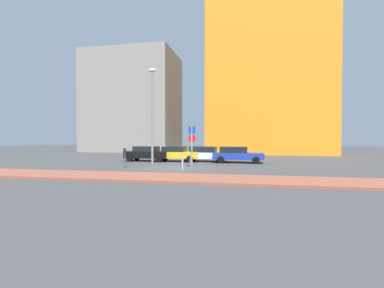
{
  "coord_description": "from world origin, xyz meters",
  "views": [
    {
      "loc": [
        5.41,
        -20.39,
        2.3
      ],
      "look_at": [
        0.78,
        2.42,
        1.77
      ],
      "focal_mm": 26.25,
      "sensor_mm": 36.0,
      "label": 1
    }
  ],
  "objects_px": {
    "parked_car_black": "(147,153)",
    "street_lamp": "(152,109)",
    "traffic_bollard_near": "(182,163)",
    "traffic_bollard_mid": "(191,161)",
    "parked_car_blue": "(237,154)",
    "parking_meter": "(125,155)",
    "parked_car_white": "(205,154)",
    "parked_car_yellow": "(176,154)",
    "parking_sign_post": "(192,142)"
  },
  "relations": [
    {
      "from": "parked_car_black",
      "to": "street_lamp",
      "type": "bearing_deg",
      "value": -62.7
    },
    {
      "from": "traffic_bollard_near",
      "to": "traffic_bollard_mid",
      "type": "height_order",
      "value": "traffic_bollard_near"
    },
    {
      "from": "parked_car_blue",
      "to": "parking_meter",
      "type": "distance_m",
      "value": 10.17
    },
    {
      "from": "traffic_bollard_near",
      "to": "traffic_bollard_mid",
      "type": "distance_m",
      "value": 1.86
    },
    {
      "from": "parked_car_black",
      "to": "street_lamp",
      "type": "height_order",
      "value": "street_lamp"
    },
    {
      "from": "parked_car_black",
      "to": "parking_meter",
      "type": "relative_size",
      "value": 2.92
    },
    {
      "from": "parked_car_black",
      "to": "traffic_bollard_mid",
      "type": "distance_m",
      "value": 6.98
    },
    {
      "from": "parked_car_white",
      "to": "traffic_bollard_mid",
      "type": "distance_m",
      "value": 5.22
    },
    {
      "from": "parked_car_blue",
      "to": "traffic_bollard_mid",
      "type": "height_order",
      "value": "parked_car_blue"
    },
    {
      "from": "parked_car_blue",
      "to": "parked_car_white",
      "type": "bearing_deg",
      "value": 167.64
    },
    {
      "from": "traffic_bollard_mid",
      "to": "parked_car_black",
      "type": "bearing_deg",
      "value": 139.4
    },
    {
      "from": "parked_car_yellow",
      "to": "traffic_bollard_mid",
      "type": "height_order",
      "value": "parked_car_yellow"
    },
    {
      "from": "street_lamp",
      "to": "traffic_bollard_near",
      "type": "xyz_separation_m",
      "value": [
        3.34,
        -3.02,
        -4.23
      ]
    },
    {
      "from": "parked_car_white",
      "to": "street_lamp",
      "type": "distance_m",
      "value": 6.81
    },
    {
      "from": "parked_car_black",
      "to": "parked_car_yellow",
      "type": "relative_size",
      "value": 1.05
    },
    {
      "from": "parking_sign_post",
      "to": "traffic_bollard_near",
      "type": "xyz_separation_m",
      "value": [
        -0.46,
        -1.13,
        -1.53
      ]
    },
    {
      "from": "parked_car_black",
      "to": "street_lamp",
      "type": "relative_size",
      "value": 0.53
    },
    {
      "from": "parked_car_white",
      "to": "traffic_bollard_near",
      "type": "distance_m",
      "value": 7.07
    },
    {
      "from": "traffic_bollard_near",
      "to": "traffic_bollard_mid",
      "type": "relative_size",
      "value": 1.07
    },
    {
      "from": "parking_sign_post",
      "to": "parking_meter",
      "type": "xyz_separation_m",
      "value": [
        -5.07,
        -0.76,
        -1.04
      ]
    },
    {
      "from": "parked_car_yellow",
      "to": "street_lamp",
      "type": "distance_m",
      "value": 5.44
    },
    {
      "from": "parked_car_white",
      "to": "parking_sign_post",
      "type": "relative_size",
      "value": 1.41
    },
    {
      "from": "traffic_bollard_mid",
      "to": "parked_car_white",
      "type": "bearing_deg",
      "value": 86.92
    },
    {
      "from": "parked_car_white",
      "to": "street_lamp",
      "type": "bearing_deg",
      "value": -133.66
    },
    {
      "from": "parked_car_white",
      "to": "traffic_bollard_near",
      "type": "xyz_separation_m",
      "value": [
        -0.5,
        -7.05,
        -0.29
      ]
    },
    {
      "from": "parked_car_blue",
      "to": "traffic_bollard_mid",
      "type": "distance_m",
      "value": 5.65
    },
    {
      "from": "traffic_bollard_mid",
      "to": "parking_meter",
      "type": "bearing_deg",
      "value": -163.0
    },
    {
      "from": "parked_car_yellow",
      "to": "parking_sign_post",
      "type": "distance_m",
      "value": 6.18
    },
    {
      "from": "parked_car_black",
      "to": "parked_car_yellow",
      "type": "bearing_deg",
      "value": 4.05
    },
    {
      "from": "parked_car_black",
      "to": "parked_car_white",
      "type": "height_order",
      "value": "parked_car_black"
    },
    {
      "from": "parked_car_black",
      "to": "traffic_bollard_near",
      "type": "height_order",
      "value": "parked_car_black"
    },
    {
      "from": "parked_car_black",
      "to": "parked_car_white",
      "type": "xyz_separation_m",
      "value": [
        5.57,
        0.67,
        -0.01
      ]
    },
    {
      "from": "parked_car_blue",
      "to": "parking_sign_post",
      "type": "distance_m",
      "value": 6.23
    },
    {
      "from": "parked_car_blue",
      "to": "traffic_bollard_near",
      "type": "xyz_separation_m",
      "value": [
        -3.59,
        -6.37,
        -0.3
      ]
    },
    {
      "from": "street_lamp",
      "to": "parked_car_blue",
      "type": "bearing_deg",
      "value": 25.76
    },
    {
      "from": "street_lamp",
      "to": "parking_meter",
      "type": "bearing_deg",
      "value": -115.57
    },
    {
      "from": "parked_car_black",
      "to": "parked_car_white",
      "type": "distance_m",
      "value": 5.61
    },
    {
      "from": "parked_car_black",
      "to": "traffic_bollard_mid",
      "type": "xyz_separation_m",
      "value": [
        5.29,
        -4.54,
        -0.33
      ]
    },
    {
      "from": "parked_car_blue",
      "to": "street_lamp",
      "type": "relative_size",
      "value": 0.57
    },
    {
      "from": "parked_car_white",
      "to": "traffic_bollard_mid",
      "type": "bearing_deg",
      "value": -93.08
    },
    {
      "from": "parking_sign_post",
      "to": "street_lamp",
      "type": "relative_size",
      "value": 0.39
    },
    {
      "from": "parked_car_white",
      "to": "parking_meter",
      "type": "relative_size",
      "value": 3.01
    },
    {
      "from": "parked_car_yellow",
      "to": "parking_meter",
      "type": "xyz_separation_m",
      "value": [
        -2.44,
        -6.22,
        0.2
      ]
    },
    {
      "from": "parking_meter",
      "to": "street_lamp",
      "type": "height_order",
      "value": "street_lamp"
    },
    {
      "from": "parked_car_yellow",
      "to": "street_lamp",
      "type": "bearing_deg",
      "value": -108.19
    },
    {
      "from": "parked_car_yellow",
      "to": "parked_car_blue",
      "type": "height_order",
      "value": "parked_car_blue"
    },
    {
      "from": "parked_car_blue",
      "to": "parking_meter",
      "type": "bearing_deg",
      "value": -143.81
    },
    {
      "from": "traffic_bollard_near",
      "to": "parked_car_blue",
      "type": "bearing_deg",
      "value": 60.58
    },
    {
      "from": "parked_car_yellow",
      "to": "parked_car_white",
      "type": "relative_size",
      "value": 0.93
    },
    {
      "from": "parking_meter",
      "to": "street_lamp",
      "type": "relative_size",
      "value": 0.18
    }
  ]
}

